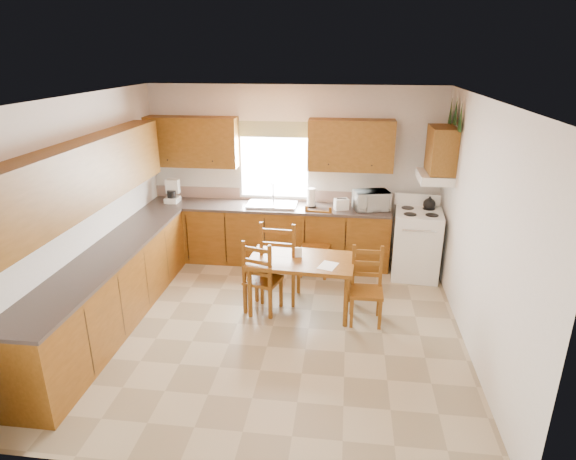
# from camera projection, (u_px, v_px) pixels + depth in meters

# --- Properties ---
(floor) EXTENTS (4.50, 4.50, 0.00)m
(floor) POSITION_uv_depth(u_px,v_px,m) (273.00, 326.00, 5.88)
(floor) COLOR tan
(floor) RESTS_ON ground
(ceiling) EXTENTS (4.50, 4.50, 0.00)m
(ceiling) POSITION_uv_depth(u_px,v_px,m) (270.00, 98.00, 4.94)
(ceiling) COLOR #9A5024
(ceiling) RESTS_ON floor
(wall_left) EXTENTS (4.50, 4.50, 0.00)m
(wall_left) POSITION_uv_depth(u_px,v_px,m) (83.00, 214.00, 5.67)
(wall_left) COLOR silver
(wall_left) RESTS_ON floor
(wall_right) EXTENTS (4.50, 4.50, 0.00)m
(wall_right) POSITION_uv_depth(u_px,v_px,m) (479.00, 231.00, 5.15)
(wall_right) COLOR silver
(wall_right) RESTS_ON floor
(wall_back) EXTENTS (4.50, 4.50, 0.00)m
(wall_back) POSITION_uv_depth(u_px,v_px,m) (294.00, 174.00, 7.50)
(wall_back) COLOR silver
(wall_back) RESTS_ON floor
(wall_front) EXTENTS (4.50, 4.50, 0.00)m
(wall_front) POSITION_uv_depth(u_px,v_px,m) (221.00, 330.00, 3.31)
(wall_front) COLOR silver
(wall_front) RESTS_ON floor
(lower_cab_back) EXTENTS (3.75, 0.60, 0.88)m
(lower_cab_back) POSITION_uv_depth(u_px,v_px,m) (268.00, 235.00, 7.58)
(lower_cab_back) COLOR brown
(lower_cab_back) RESTS_ON floor
(lower_cab_left) EXTENTS (0.60, 3.60, 0.88)m
(lower_cab_left) POSITION_uv_depth(u_px,v_px,m) (111.00, 290.00, 5.81)
(lower_cab_left) COLOR brown
(lower_cab_left) RESTS_ON floor
(counter_back) EXTENTS (3.75, 0.63, 0.04)m
(counter_back) POSITION_uv_depth(u_px,v_px,m) (267.00, 207.00, 7.42)
(counter_back) COLOR #423632
(counter_back) RESTS_ON lower_cab_back
(counter_left) EXTENTS (0.63, 3.60, 0.04)m
(counter_left) POSITION_uv_depth(u_px,v_px,m) (106.00, 256.00, 5.65)
(counter_left) COLOR #423632
(counter_left) RESTS_ON lower_cab_left
(backsplash) EXTENTS (3.75, 0.01, 0.18)m
(backsplash) POSITION_uv_depth(u_px,v_px,m) (270.00, 195.00, 7.65)
(backsplash) COLOR gray
(backsplash) RESTS_ON counter_back
(upper_cab_back_left) EXTENTS (1.41, 0.33, 0.75)m
(upper_cab_back_left) POSITION_uv_depth(u_px,v_px,m) (192.00, 142.00, 7.35)
(upper_cab_back_left) COLOR brown
(upper_cab_back_left) RESTS_ON wall_back
(upper_cab_back_right) EXTENTS (1.25, 0.33, 0.75)m
(upper_cab_back_right) POSITION_uv_depth(u_px,v_px,m) (351.00, 145.00, 7.07)
(upper_cab_back_right) COLOR brown
(upper_cab_back_right) RESTS_ON wall_back
(upper_cab_left) EXTENTS (0.33, 3.60, 0.75)m
(upper_cab_left) POSITION_uv_depth(u_px,v_px,m) (83.00, 176.00, 5.33)
(upper_cab_left) COLOR brown
(upper_cab_left) RESTS_ON wall_left
(upper_cab_stove) EXTENTS (0.33, 0.62, 0.62)m
(upper_cab_stove) POSITION_uv_depth(u_px,v_px,m) (441.00, 150.00, 6.51)
(upper_cab_stove) COLOR brown
(upper_cab_stove) RESTS_ON wall_right
(range_hood) EXTENTS (0.44, 0.62, 0.12)m
(range_hood) POSITION_uv_depth(u_px,v_px,m) (435.00, 177.00, 6.65)
(range_hood) COLOR white
(range_hood) RESTS_ON wall_right
(window_frame) EXTENTS (1.13, 0.02, 1.18)m
(window_frame) POSITION_uv_depth(u_px,v_px,m) (274.00, 162.00, 7.44)
(window_frame) COLOR white
(window_frame) RESTS_ON wall_back
(window_pane) EXTENTS (1.05, 0.01, 1.10)m
(window_pane) POSITION_uv_depth(u_px,v_px,m) (274.00, 162.00, 7.43)
(window_pane) COLOR white
(window_pane) RESTS_ON wall_back
(window_valance) EXTENTS (1.19, 0.01, 0.24)m
(window_valance) POSITION_uv_depth(u_px,v_px,m) (274.00, 129.00, 7.23)
(window_valance) COLOR #4E6734
(window_valance) RESTS_ON wall_back
(sink_basin) EXTENTS (0.75, 0.45, 0.04)m
(sink_basin) POSITION_uv_depth(u_px,v_px,m) (272.00, 204.00, 7.40)
(sink_basin) COLOR silver
(sink_basin) RESTS_ON counter_back
(pine_decal_a) EXTENTS (0.22, 0.22, 0.36)m
(pine_decal_a) POSITION_uv_depth(u_px,v_px,m) (461.00, 117.00, 6.03)
(pine_decal_a) COLOR black
(pine_decal_a) RESTS_ON wall_right
(pine_decal_b) EXTENTS (0.22, 0.22, 0.36)m
(pine_decal_b) POSITION_uv_depth(u_px,v_px,m) (456.00, 111.00, 6.31)
(pine_decal_b) COLOR black
(pine_decal_b) RESTS_ON wall_right
(pine_decal_c) EXTENTS (0.22, 0.22, 0.36)m
(pine_decal_c) POSITION_uv_depth(u_px,v_px,m) (451.00, 111.00, 6.63)
(pine_decal_c) COLOR black
(pine_decal_c) RESTS_ON wall_right
(stove) EXTENTS (0.72, 0.74, 0.98)m
(stove) POSITION_uv_depth(u_px,v_px,m) (416.00, 245.00, 7.06)
(stove) COLOR white
(stove) RESTS_ON floor
(coffeemaker) EXTENTS (0.24, 0.28, 0.37)m
(coffeemaker) POSITION_uv_depth(u_px,v_px,m) (172.00, 191.00, 7.52)
(coffeemaker) COLOR white
(coffeemaker) RESTS_ON counter_back
(paper_towel) EXTENTS (0.14, 0.14, 0.29)m
(paper_towel) POSITION_uv_depth(u_px,v_px,m) (311.00, 198.00, 7.31)
(paper_towel) COLOR white
(paper_towel) RESTS_ON counter_back
(toaster) EXTENTS (0.23, 0.19, 0.17)m
(toaster) POSITION_uv_depth(u_px,v_px,m) (341.00, 204.00, 7.20)
(toaster) COLOR white
(toaster) RESTS_ON counter_back
(microwave) EXTENTS (0.55, 0.46, 0.28)m
(microwave) POSITION_uv_depth(u_px,v_px,m) (371.00, 200.00, 7.18)
(microwave) COLOR white
(microwave) RESTS_ON counter_back
(dining_table) EXTENTS (1.36, 0.84, 0.70)m
(dining_table) POSITION_uv_depth(u_px,v_px,m) (301.00, 284.00, 6.16)
(dining_table) COLOR brown
(dining_table) RESTS_ON floor
(chair_near_left) EXTENTS (0.51, 0.49, 1.13)m
(chair_near_left) POSITION_uv_depth(u_px,v_px,m) (281.00, 260.00, 6.35)
(chair_near_left) COLOR brown
(chair_near_left) RESTS_ON floor
(chair_near_right) EXTENTS (0.50, 0.49, 0.98)m
(chair_near_right) POSITION_uv_depth(u_px,v_px,m) (263.00, 275.00, 6.09)
(chair_near_right) COLOR brown
(chair_near_right) RESTS_ON floor
(chair_far_left) EXTENTS (0.47, 0.45, 1.00)m
(chair_far_left) POSITION_uv_depth(u_px,v_px,m) (315.00, 243.00, 7.10)
(chair_far_left) COLOR brown
(chair_far_left) RESTS_ON floor
(chair_far_right) EXTENTS (0.40, 0.38, 0.94)m
(chair_far_right) POSITION_uv_depth(u_px,v_px,m) (367.00, 287.00, 5.82)
(chair_far_right) COLOR brown
(chair_far_right) RESTS_ON floor
(table_paper) EXTENTS (0.27, 0.31, 0.00)m
(table_paper) POSITION_uv_depth(u_px,v_px,m) (328.00, 266.00, 5.84)
(table_paper) COLOR white
(table_paper) RESTS_ON dining_table
(table_card) EXTENTS (0.10, 0.04, 0.13)m
(table_card) POSITION_uv_depth(u_px,v_px,m) (298.00, 252.00, 6.07)
(table_card) COLOR white
(table_card) RESTS_ON dining_table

